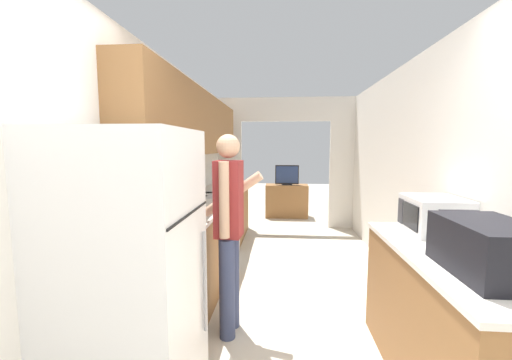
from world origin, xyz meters
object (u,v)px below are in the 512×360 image
range_oven (214,227)px  tv_cabinet (287,201)px  refrigerator (129,275)px  suitcase (489,248)px  television (287,175)px  microwave (434,215)px  person (229,229)px

range_oven → tv_cabinet: bearing=69.2°
refrigerator → suitcase: 1.95m
refrigerator → television: (0.99, 5.21, 0.10)m
suitcase → television: bearing=100.3°
range_oven → microwave: (2.09, -1.75, 0.59)m
refrigerator → tv_cabinet: (0.99, 5.26, -0.48)m
suitcase → tv_cabinet: (-0.95, 5.28, -0.70)m
refrigerator → suitcase: (1.94, -0.03, 0.22)m
person → suitcase: bearing=-115.5°
television → microwave: bearing=-76.9°
refrigerator → suitcase: refrigerator is taller
refrigerator → person: size_ratio=1.00×
person → range_oven: bearing=20.7°
tv_cabinet → range_oven: bearing=-110.8°
refrigerator → person: refrigerator is taller
range_oven → suitcase: 3.28m
person → tv_cabinet: bearing=-2.9°
refrigerator → range_oven: (-0.06, 2.51, -0.37)m
range_oven → person: person is taller
person → microwave: 1.59m
television → person: bearing=-97.1°
tv_cabinet → television: (0.00, -0.04, 0.58)m
refrigerator → television: size_ratio=3.26×
person → microwave: size_ratio=3.75×
television → range_oven: bearing=-111.1°
tv_cabinet → television: 0.58m
refrigerator → person: bearing=61.7°
suitcase → microwave: bearing=83.5°
suitcase → microwave: suitcase is taller
television → tv_cabinet: bearing=90.0°
range_oven → person: size_ratio=0.63×
suitcase → microwave: size_ratio=1.31×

